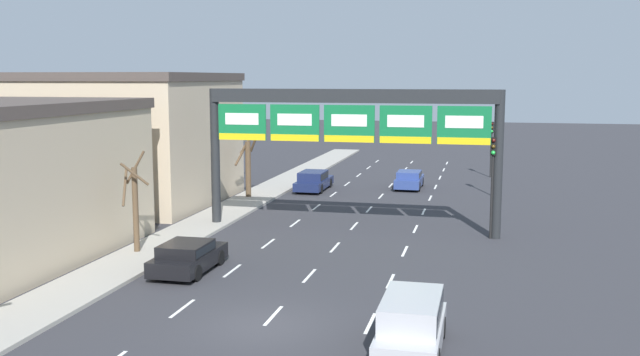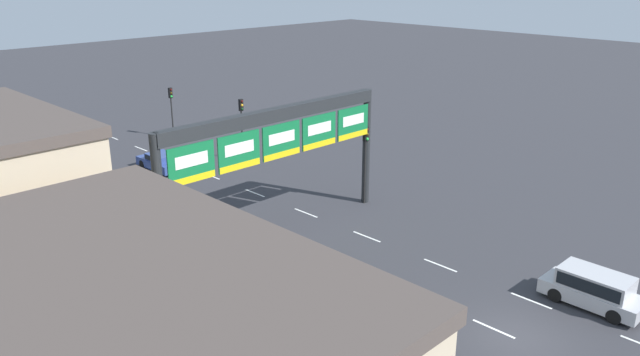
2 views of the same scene
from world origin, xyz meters
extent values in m
plane|color=#333338|center=(0.00, 0.00, 0.00)|extent=(220.00, 220.00, 0.00)
cube|color=white|center=(-3.30, 6.00, 0.01)|extent=(0.12, 2.00, 0.01)
cube|color=white|center=(-3.30, 11.00, 0.01)|extent=(0.12, 2.00, 0.01)
cube|color=white|center=(-3.30, 16.00, 0.01)|extent=(0.12, 2.00, 0.01)
cube|color=white|center=(-3.30, 21.00, 0.01)|extent=(0.12, 2.00, 0.01)
cube|color=white|center=(-3.30, 26.00, 0.01)|extent=(0.12, 2.00, 0.01)
cube|color=white|center=(-3.30, 31.00, 0.01)|extent=(0.12, 2.00, 0.01)
cube|color=white|center=(-3.30, 36.00, 0.01)|extent=(0.12, 2.00, 0.01)
cube|color=white|center=(-3.30, 41.00, 0.01)|extent=(0.12, 2.00, 0.01)
cube|color=white|center=(-3.30, 46.00, 0.01)|extent=(0.12, 2.00, 0.01)
cube|color=white|center=(0.00, 1.00, 0.01)|extent=(0.12, 2.00, 0.01)
cube|color=white|center=(0.00, 6.00, 0.01)|extent=(0.12, 2.00, 0.01)
cube|color=white|center=(0.00, 11.00, 0.01)|extent=(0.12, 2.00, 0.01)
cube|color=white|center=(0.00, 16.00, 0.01)|extent=(0.12, 2.00, 0.01)
cube|color=white|center=(0.00, 21.00, 0.01)|extent=(0.12, 2.00, 0.01)
cube|color=white|center=(0.00, 26.00, 0.01)|extent=(0.12, 2.00, 0.01)
cube|color=white|center=(0.00, 31.00, 0.01)|extent=(0.12, 2.00, 0.01)
cube|color=white|center=(0.00, 36.00, 0.01)|extent=(0.12, 2.00, 0.01)
cube|color=white|center=(0.00, 41.00, 0.01)|extent=(0.12, 2.00, 0.01)
cube|color=white|center=(0.00, 46.00, 0.01)|extent=(0.12, 2.00, 0.01)
cube|color=white|center=(3.30, 1.00, 0.01)|extent=(0.12, 2.00, 0.01)
cube|color=white|center=(3.30, 6.00, 0.01)|extent=(0.12, 2.00, 0.01)
cube|color=white|center=(3.30, 11.00, 0.01)|extent=(0.12, 2.00, 0.01)
cube|color=white|center=(3.30, 16.00, 0.01)|extent=(0.12, 2.00, 0.01)
cube|color=white|center=(3.30, 21.00, 0.01)|extent=(0.12, 2.00, 0.01)
cube|color=white|center=(3.30, 26.00, 0.01)|extent=(0.12, 2.00, 0.01)
cube|color=white|center=(3.30, 31.00, 0.01)|extent=(0.12, 2.00, 0.01)
cube|color=white|center=(3.30, 36.00, 0.01)|extent=(0.12, 2.00, 0.01)
cube|color=white|center=(3.30, 41.00, 0.01)|extent=(0.12, 2.00, 0.01)
cube|color=white|center=(3.30, 46.00, 0.01)|extent=(0.12, 2.00, 0.01)
cylinder|color=#232628|center=(-7.40, 14.73, 3.69)|extent=(0.48, 0.48, 7.37)
cylinder|color=#232628|center=(7.40, 14.73, 3.69)|extent=(0.48, 0.48, 7.37)
cube|color=#232628|center=(0.00, 14.73, 7.02)|extent=(14.80, 0.60, 0.70)
cube|color=#116B38|center=(-5.72, 14.39, 5.63)|extent=(2.61, 0.08, 1.88)
cube|color=white|center=(-5.72, 14.35, 5.80)|extent=(1.83, 0.02, 0.60)
cube|color=yellow|center=(-5.72, 14.35, 4.86)|extent=(2.56, 0.02, 0.34)
cube|color=#116B38|center=(-2.86, 14.39, 5.63)|extent=(2.61, 0.08, 1.88)
cube|color=white|center=(-2.86, 14.35, 5.80)|extent=(1.83, 0.02, 0.60)
cube|color=yellow|center=(-2.86, 14.35, 4.86)|extent=(2.56, 0.02, 0.34)
cube|color=#116B38|center=(0.00, 14.39, 5.63)|extent=(2.61, 0.08, 1.88)
cube|color=white|center=(0.00, 14.35, 5.80)|extent=(1.83, 0.02, 0.60)
cube|color=yellow|center=(0.00, 14.35, 4.86)|extent=(2.56, 0.02, 0.34)
cube|color=#116B38|center=(2.86, 14.39, 5.63)|extent=(2.61, 0.08, 1.88)
cube|color=white|center=(2.86, 14.35, 5.80)|extent=(1.83, 0.02, 0.60)
cube|color=yellow|center=(2.86, 14.35, 4.86)|extent=(2.56, 0.02, 0.34)
cube|color=#116B38|center=(5.72, 14.39, 5.63)|extent=(2.61, 0.08, 1.88)
cube|color=white|center=(5.72, 14.35, 5.80)|extent=(1.83, 0.02, 0.60)
cube|color=yellow|center=(5.72, 14.35, 4.86)|extent=(2.56, 0.02, 0.34)
cube|color=#4C423D|center=(-15.71, 4.52, 6.69)|extent=(12.05, 15.61, 0.50)
cube|color=#19234C|center=(-5.04, 27.57, 0.49)|extent=(1.83, 4.85, 0.58)
cube|color=#19234C|center=(-5.04, 27.27, 1.08)|extent=(1.69, 2.52, 0.60)
cube|color=black|center=(-5.04, 27.27, 1.08)|extent=(1.72, 2.32, 0.43)
cylinder|color=black|center=(-5.87, 29.02, 0.33)|extent=(0.22, 0.66, 0.66)
cylinder|color=black|center=(-4.22, 29.02, 0.33)|extent=(0.22, 0.66, 0.66)
cylinder|color=black|center=(-5.87, 26.11, 0.33)|extent=(0.22, 0.66, 0.66)
cylinder|color=black|center=(-4.22, 26.11, 0.33)|extent=(0.22, 0.66, 0.66)
cube|color=black|center=(-5.02, 5.51, 0.52)|extent=(1.91, 4.16, 0.63)
cube|color=black|center=(-5.02, 5.26, 1.05)|extent=(1.75, 2.17, 0.44)
cube|color=black|center=(-5.02, 5.26, 1.05)|extent=(1.79, 1.99, 0.32)
cylinder|color=black|center=(-5.88, 6.75, 0.33)|extent=(0.22, 0.66, 0.66)
cylinder|color=black|center=(-4.15, 6.75, 0.33)|extent=(0.22, 0.66, 0.66)
cylinder|color=black|center=(-5.88, 4.26, 0.33)|extent=(0.22, 0.66, 0.66)
cylinder|color=black|center=(-4.15, 4.26, 0.33)|extent=(0.22, 0.66, 0.66)
cube|color=navy|center=(1.49, 29.89, 0.51)|extent=(1.76, 4.10, 0.62)
cube|color=navy|center=(1.49, 29.64, 1.06)|extent=(1.62, 2.13, 0.46)
cube|color=black|center=(1.49, 29.64, 1.06)|extent=(1.65, 1.96, 0.33)
cylinder|color=black|center=(0.70, 31.11, 0.33)|extent=(0.22, 0.66, 0.66)
cylinder|color=black|center=(2.28, 31.11, 0.33)|extent=(0.22, 0.66, 0.66)
cylinder|color=black|center=(0.70, 28.66, 0.33)|extent=(0.22, 0.66, 0.66)
cylinder|color=black|center=(2.28, 28.66, 0.33)|extent=(0.22, 0.66, 0.66)
cube|color=#B7B7BC|center=(4.84, -1.09, 0.53)|extent=(1.78, 4.38, 0.66)
cube|color=#B7B7BC|center=(4.84, -1.13, 1.26)|extent=(1.64, 3.07, 0.80)
cube|color=black|center=(4.84, -1.13, 1.26)|extent=(1.67, 2.82, 0.58)
cylinder|color=black|center=(4.04, 0.23, 0.33)|extent=(0.22, 0.66, 0.66)
cylinder|color=black|center=(5.64, 0.23, 0.33)|extent=(0.22, 0.66, 0.66)
cylinder|color=black|center=(4.04, -2.40, 0.33)|extent=(0.22, 0.66, 0.66)
cylinder|color=black|center=(5.64, -2.40, 0.33)|extent=(0.22, 0.66, 0.66)
cylinder|color=black|center=(7.22, 37.17, 1.78)|extent=(0.12, 0.12, 3.56)
cube|color=black|center=(7.22, 37.17, 4.01)|extent=(0.30, 0.24, 0.90)
sphere|color=#3D0E0C|center=(7.22, 37.04, 4.31)|extent=(0.20, 0.20, 0.20)
sphere|color=#412F0C|center=(7.22, 37.04, 4.01)|extent=(0.20, 0.20, 0.20)
sphere|color=green|center=(7.22, 37.04, 3.71)|extent=(0.20, 0.20, 0.20)
cylinder|color=black|center=(7.46, 27.54, 1.97)|extent=(0.12, 0.12, 3.95)
cube|color=black|center=(7.46, 27.54, 4.40)|extent=(0.30, 0.24, 0.90)
sphere|color=#3D0E0C|center=(7.46, 27.41, 4.70)|extent=(0.20, 0.20, 0.20)
sphere|color=gold|center=(7.46, 27.41, 4.40)|extent=(0.20, 0.20, 0.20)
sphere|color=#0E3515|center=(7.46, 27.41, 4.10)|extent=(0.20, 0.20, 0.20)
cylinder|color=black|center=(7.15, 14.59, 2.08)|extent=(0.12, 0.12, 4.16)
cube|color=black|center=(7.15, 14.59, 4.61)|extent=(0.30, 0.24, 0.90)
sphere|color=#3D0E0C|center=(7.15, 14.46, 4.91)|extent=(0.20, 0.20, 0.20)
sphere|color=#412F0C|center=(7.15, 14.46, 4.61)|extent=(0.20, 0.20, 0.20)
sphere|color=green|center=(7.15, 14.46, 4.31)|extent=(0.20, 0.20, 0.20)
cylinder|color=brown|center=(-8.46, 7.64, 2.07)|extent=(0.26, 0.26, 3.83)
cylinder|color=brown|center=(-8.89, 7.52, 3.08)|extent=(0.38, 0.98, 1.60)
cylinder|color=brown|center=(-8.60, 8.02, 3.93)|extent=(0.89, 0.42, 1.51)
cylinder|color=brown|center=(-8.18, 7.13, 3.75)|extent=(1.14, 0.70, 1.08)
cylinder|color=brown|center=(-8.40, 23.03, 1.97)|extent=(0.36, 0.36, 3.64)
cylinder|color=brown|center=(-8.56, 23.48, 3.76)|extent=(1.08, 0.51, 1.70)
cylinder|color=brown|center=(-8.04, 23.45, 3.84)|extent=(1.03, 0.92, 1.60)
cylinder|color=brown|center=(-8.91, 23.33, 3.00)|extent=(0.78, 1.21, 1.65)
camera|label=1|loc=(6.79, -21.13, 7.96)|focal=40.00mm
camera|label=2|loc=(-21.35, -10.03, 14.67)|focal=35.00mm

